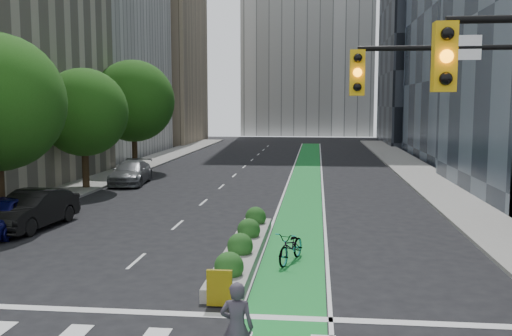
% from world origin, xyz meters
% --- Properties ---
extents(ground, '(160.00, 160.00, 0.00)m').
position_xyz_m(ground, '(0.00, 0.00, 0.00)').
color(ground, black).
rests_on(ground, ground).
extents(sidewalk_left, '(3.60, 90.00, 0.15)m').
position_xyz_m(sidewalk_left, '(-11.80, 25.00, 0.07)').
color(sidewalk_left, gray).
rests_on(sidewalk_left, ground).
extents(sidewalk_right, '(3.60, 90.00, 0.15)m').
position_xyz_m(sidewalk_right, '(11.80, 25.00, 0.07)').
color(sidewalk_right, gray).
rests_on(sidewalk_right, ground).
extents(bike_lane_paint, '(2.20, 70.00, 0.01)m').
position_xyz_m(bike_lane_paint, '(3.00, 30.00, 0.01)').
color(bike_lane_paint, '#178330').
rests_on(bike_lane_paint, ground).
extents(building_tan_far, '(14.00, 16.00, 26.00)m').
position_xyz_m(building_tan_far, '(-20.00, 66.00, 13.00)').
color(building_tan_far, tan).
rests_on(building_tan_far, ground).
extents(building_dark_end, '(14.00, 18.00, 28.00)m').
position_xyz_m(building_dark_end, '(20.00, 68.00, 14.00)').
color(building_dark_end, black).
rests_on(building_dark_end, ground).
extents(tree_midfar, '(5.60, 5.60, 7.76)m').
position_xyz_m(tree_midfar, '(-11.00, 22.00, 4.95)').
color(tree_midfar, black).
rests_on(tree_midfar, ground).
extents(tree_far, '(6.60, 6.60, 9.00)m').
position_xyz_m(tree_far, '(-11.00, 32.00, 5.69)').
color(tree_far, black).
rests_on(tree_far, ground).
extents(median_planter, '(1.20, 10.26, 1.10)m').
position_xyz_m(median_planter, '(1.20, 7.04, 0.37)').
color(median_planter, gray).
rests_on(median_planter, ground).
extents(bicycle, '(1.36, 2.25, 1.12)m').
position_xyz_m(bicycle, '(2.94, 6.46, 0.56)').
color(bicycle, gray).
rests_on(bicycle, ground).
extents(cyclist, '(0.72, 0.49, 1.93)m').
position_xyz_m(cyclist, '(2.20, -1.89, 0.97)').
color(cyclist, '#3C3743').
rests_on(cyclist, ground).
extents(parked_car_left_near, '(2.23, 4.76, 1.57)m').
position_xyz_m(parked_car_left_near, '(-9.50, 9.59, 0.79)').
color(parked_car_left_near, '#0D0D51').
rests_on(parked_car_left_near, ground).
extents(parked_car_left_mid, '(2.27, 5.31, 1.70)m').
position_xyz_m(parked_car_left_mid, '(-8.71, 10.65, 0.85)').
color(parked_car_left_mid, black).
rests_on(parked_car_left_mid, ground).
extents(parked_car_left_far, '(2.68, 5.60, 1.57)m').
position_xyz_m(parked_car_left_far, '(-8.89, 24.65, 0.79)').
color(parked_car_left_far, slate).
rests_on(parked_car_left_far, ground).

